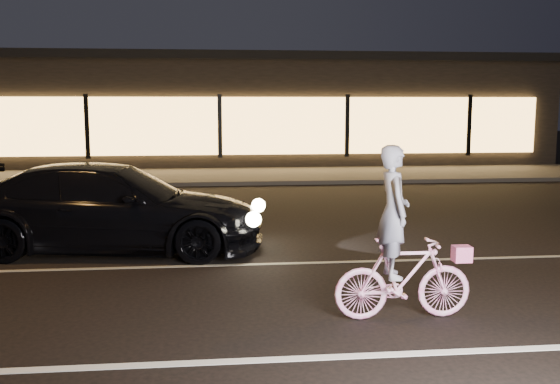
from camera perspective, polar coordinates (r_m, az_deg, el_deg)
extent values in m
plane|color=black|center=(7.42, -4.17, -10.63)|extent=(90.00, 90.00, 0.00)
cube|color=silver|center=(6.01, -3.67, -15.17)|extent=(60.00, 0.12, 0.01)
cube|color=gray|center=(9.33, -4.58, -6.67)|extent=(60.00, 0.10, 0.01)
cube|color=#383533|center=(20.16, -5.41, 1.46)|extent=(30.00, 4.00, 0.12)
cube|color=black|center=(26.02, -5.62, 7.23)|extent=(25.00, 8.00, 4.00)
cube|color=black|center=(26.08, -5.69, 11.73)|extent=(25.40, 8.40, 0.30)
cube|color=#FFB759|center=(21.94, -5.52, 6.03)|extent=(23.00, 0.15, 2.00)
cube|color=black|center=(22.27, -17.23, 5.74)|extent=(0.15, 0.08, 2.20)
cube|color=black|center=(21.86, -5.52, 6.02)|extent=(0.15, 0.08, 2.20)
cube|color=black|center=(22.36, 6.16, 6.06)|extent=(0.15, 0.08, 2.20)
cube|color=black|center=(23.72, 16.90, 5.87)|extent=(0.15, 0.08, 2.20)
imported|color=#EC3B9B|center=(7.08, 11.20, -7.74)|extent=(1.54, 0.44, 0.93)
imported|color=silver|center=(6.88, 10.32, -1.78)|extent=(0.35, 0.53, 1.46)
cube|color=#D54178|center=(7.24, 16.29, -5.45)|extent=(0.19, 0.16, 0.18)
imported|color=black|center=(10.44, -15.12, -1.40)|extent=(5.09, 2.59, 1.41)
sphere|color=#FFF2BF|center=(10.67, -1.98, -1.23)|extent=(0.24, 0.24, 0.24)
sphere|color=#FFF2BF|center=(9.40, -2.44, -2.51)|extent=(0.24, 0.24, 0.24)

